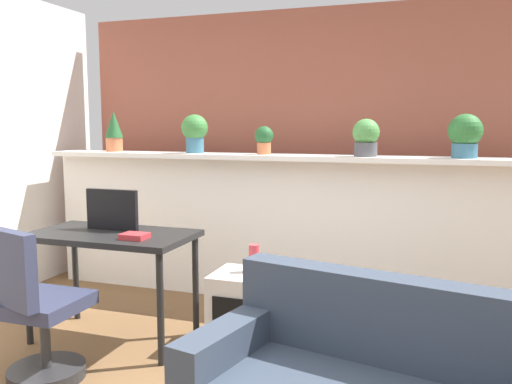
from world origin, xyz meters
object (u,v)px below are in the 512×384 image
object	(u,v)px
potted_plant_0	(114,130)
office_chair	(35,317)
potted_plant_2	(264,139)
book_on_desk	(135,236)
potted_plant_1	(195,131)
potted_plant_4	(465,135)
potted_plant_3	(366,137)
desk	(112,245)
side_cube_shelf	(244,310)
tv_monitor	(112,210)
vase_on_shelf	(254,258)

from	to	relation	value
potted_plant_0	office_chair	bearing A→B (deg)	-70.33
potted_plant_2	book_on_desk	world-z (taller)	potted_plant_2
potted_plant_0	potted_plant_1	xyz separation A→B (m)	(0.81, -0.01, -0.01)
potted_plant_4	office_chair	size ratio (longest dim) A/B	0.35
office_chair	book_on_desk	xyz separation A→B (m)	(0.32, 0.55, 0.38)
potted_plant_1	potted_plant_3	size ratio (longest dim) A/B	1.15
desk	side_cube_shelf	world-z (taller)	desk
tv_monitor	vase_on_shelf	world-z (taller)	tv_monitor
potted_plant_1	tv_monitor	xyz separation A→B (m)	(-0.13, -1.06, -0.52)
potted_plant_1	desk	bearing A→B (deg)	-94.43
potted_plant_2	potted_plant_4	world-z (taller)	potted_plant_4
potted_plant_3	tv_monitor	world-z (taller)	potted_plant_3
potted_plant_0	book_on_desk	xyz separation A→B (m)	(0.98, -1.27, -0.65)
potted_plant_2	side_cube_shelf	world-z (taller)	potted_plant_2
potted_plant_1	tv_monitor	distance (m)	1.19
potted_plant_3	side_cube_shelf	size ratio (longest dim) A/B	0.57
office_chair	potted_plant_3	bearing A→B (deg)	47.99
potted_plant_0	tv_monitor	bearing A→B (deg)	-57.65
potted_plant_0	vase_on_shelf	bearing A→B (deg)	-28.72
potted_plant_3	book_on_desk	xyz separation A→B (m)	(-1.28, -1.23, -0.61)
office_chair	vase_on_shelf	bearing A→B (deg)	42.40
vase_on_shelf	tv_monitor	bearing A→B (deg)	-170.73
desk	vase_on_shelf	size ratio (longest dim) A/B	5.98
potted_plant_3	potted_plant_4	world-z (taller)	potted_plant_4
potted_plant_3	tv_monitor	xyz separation A→B (m)	(-1.58, -1.03, -0.49)
tv_monitor	office_chair	world-z (taller)	tv_monitor
potted_plant_2	book_on_desk	distance (m)	1.46
potted_plant_0	potted_plant_3	bearing A→B (deg)	-0.99
potted_plant_1	desk	distance (m)	1.37
potted_plant_2	office_chair	bearing A→B (deg)	-113.30
side_cube_shelf	book_on_desk	world-z (taller)	book_on_desk
desk	office_chair	xyz separation A→B (m)	(-0.07, -0.68, -0.28)
potted_plant_0	office_chair	xyz separation A→B (m)	(0.65, -1.82, -1.03)
side_cube_shelf	vase_on_shelf	xyz separation A→B (m)	(0.05, 0.06, 0.34)
potted_plant_3	desk	size ratio (longest dim) A/B	0.26
potted_plant_0	potted_plant_4	bearing A→B (deg)	-0.11
vase_on_shelf	book_on_desk	xyz separation A→B (m)	(-0.68, -0.37, 0.18)
potted_plant_2	vase_on_shelf	world-z (taller)	potted_plant_2
vase_on_shelf	potted_plant_3	bearing A→B (deg)	55.19
potted_plant_0	desk	distance (m)	1.55
potted_plant_1	office_chair	world-z (taller)	potted_plant_1
vase_on_shelf	book_on_desk	distance (m)	0.79
tv_monitor	potted_plant_3	bearing A→B (deg)	32.99
potted_plant_2	desk	bearing A→B (deg)	-122.15
desk	book_on_desk	world-z (taller)	book_on_desk
tv_monitor	vase_on_shelf	size ratio (longest dim) A/B	2.11
potted_plant_1	potted_plant_3	bearing A→B (deg)	-1.33
potted_plant_0	potted_plant_1	size ratio (longest dim) A/B	1.11
potted_plant_4	vase_on_shelf	bearing A→B (deg)	-145.48
potted_plant_4	tv_monitor	size ratio (longest dim) A/B	0.83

